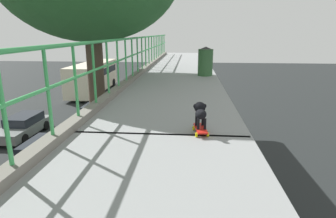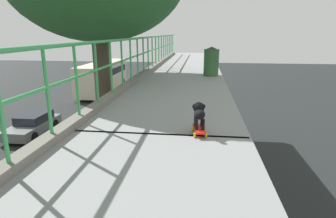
{
  "view_description": "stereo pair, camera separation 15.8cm",
  "coord_description": "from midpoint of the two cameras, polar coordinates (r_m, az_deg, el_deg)",
  "views": [
    {
      "loc": [
        1.46,
        -2.8,
        6.4
      ],
      "look_at": [
        1.12,
        1.44,
        5.25
      ],
      "focal_mm": 30.24,
      "sensor_mm": 36.0,
      "label": 1
    },
    {
      "loc": [
        1.62,
        -2.78,
        6.4
      ],
      "look_at": [
        1.12,
        1.44,
        5.25
      ],
      "focal_mm": 30.24,
      "sensor_mm": 36.0,
      "label": 2
    }
  ],
  "objects": [
    {
      "name": "car_grey_sixth",
      "position": [
        20.28,
        -27.38,
        -3.04
      ],
      "size": [
        1.87,
        4.34,
        1.31
      ],
      "color": "slate",
      "rests_on": "ground"
    },
    {
      "name": "car_black_fifth",
      "position": [
        15.25,
        -23.67,
        -8.25
      ],
      "size": [
        1.93,
        4.44,
        1.4
      ],
      "color": "black",
      "rests_on": "ground"
    },
    {
      "name": "toy_skateboard",
      "position": [
        3.94,
        5.41,
        -4.03
      ],
      "size": [
        0.22,
        0.43,
        0.08
      ],
      "color": "red",
      "rests_on": "overpass_deck"
    },
    {
      "name": "small_dog",
      "position": [
        3.92,
        5.4,
        -0.51
      ],
      "size": [
        0.2,
        0.35,
        0.34
      ],
      "color": "black",
      "rests_on": "toy_skateboard"
    },
    {
      "name": "city_bus",
      "position": [
        31.97,
        -14.97,
        6.45
      ],
      "size": [
        2.6,
        10.37,
        3.22
      ],
      "color": "beige",
      "rests_on": "ground"
    },
    {
      "name": "car_green_seventh",
      "position": [
        20.86,
        -14.54,
        -1.13
      ],
      "size": [
        1.76,
        3.91,
        1.51
      ],
      "color": "#24723E",
      "rests_on": "ground"
    },
    {
      "name": "green_railing",
      "position": [
        3.49,
        -26.66,
        -4.77
      ],
      "size": [
        0.2,
        32.24,
        1.22
      ],
      "color": "slate",
      "rests_on": "overpass_deck"
    },
    {
      "name": "overpass_deck",
      "position": [
        3.25,
        -5.65,
        -14.05
      ],
      "size": [
        2.61,
        33.94,
        0.46
      ],
      "color": "gray",
      "rests_on": "bridge_pier"
    },
    {
      "name": "litter_bin",
      "position": [
        9.27,
        7.06,
        9.6
      ],
      "size": [
        0.49,
        0.49,
        0.92
      ],
      "color": "#346136",
      "rests_on": "overpass_deck"
    }
  ]
}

